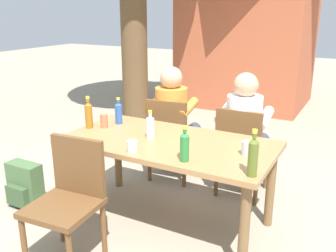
{
  "coord_description": "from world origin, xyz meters",
  "views": [
    {
      "loc": [
        1.33,
        -2.45,
        1.72
      ],
      "look_at": [
        0.0,
        0.0,
        0.84
      ],
      "focal_mm": 40.25,
      "sensor_mm": 36.0,
      "label": 1
    }
  ],
  "objects_px": {
    "cup_glass": "(132,146)",
    "bottle_olive": "(253,156)",
    "bottle_clear": "(150,126)",
    "chair_near_left": "(69,195)",
    "chair_far_left": "(171,135)",
    "cup_steel": "(247,148)",
    "bottle_blue": "(119,113)",
    "backpack_by_near_side": "(25,186)",
    "person_in_white_shirt": "(175,116)",
    "cup_terracotta": "(104,121)",
    "bottle_green": "(185,146)",
    "brick_kiosk": "(249,26)",
    "dining_table": "(168,151)",
    "bottle_amber": "(89,114)",
    "chair_far_right": "(241,147)",
    "person_in_plaid_shirt": "(246,127)",
    "table_knife": "(70,141)"
  },
  "relations": [
    {
      "from": "cup_glass",
      "to": "bottle_olive",
      "type": "bearing_deg",
      "value": 0.65
    },
    {
      "from": "bottle_olive",
      "to": "bottle_clear",
      "type": "bearing_deg",
      "value": 161.86
    },
    {
      "from": "chair_near_left",
      "to": "bottle_olive",
      "type": "relative_size",
      "value": 2.86
    },
    {
      "from": "chair_far_left",
      "to": "cup_steel",
      "type": "relative_size",
      "value": 8.6
    },
    {
      "from": "chair_near_left",
      "to": "bottle_olive",
      "type": "xyz_separation_m",
      "value": [
        1.15,
        0.41,
        0.36
      ]
    },
    {
      "from": "chair_far_left",
      "to": "bottle_blue",
      "type": "xyz_separation_m",
      "value": [
        -0.24,
        -0.54,
        0.34
      ]
    },
    {
      "from": "cup_steel",
      "to": "backpack_by_near_side",
      "type": "distance_m",
      "value": 2.02
    },
    {
      "from": "person_in_white_shirt",
      "to": "cup_terracotta",
      "type": "xyz_separation_m",
      "value": [
        -0.28,
        -0.8,
        0.13
      ]
    },
    {
      "from": "bottle_green",
      "to": "brick_kiosk",
      "type": "xyz_separation_m",
      "value": [
        -1.02,
        4.68,
        0.57
      ]
    },
    {
      "from": "bottle_clear",
      "to": "cup_glass",
      "type": "relative_size",
      "value": 2.78
    },
    {
      "from": "dining_table",
      "to": "bottle_amber",
      "type": "height_order",
      "value": "bottle_amber"
    },
    {
      "from": "chair_far_right",
      "to": "dining_table",
      "type": "bearing_deg",
      "value": -117.3
    },
    {
      "from": "bottle_green",
      "to": "bottle_amber",
      "type": "relative_size",
      "value": 0.89
    },
    {
      "from": "cup_glass",
      "to": "cup_terracotta",
      "type": "distance_m",
      "value": 0.65
    },
    {
      "from": "dining_table",
      "to": "person_in_plaid_shirt",
      "type": "bearing_deg",
      "value": 65.88
    },
    {
      "from": "dining_table",
      "to": "person_in_white_shirt",
      "type": "relative_size",
      "value": 1.41
    },
    {
      "from": "cup_terracotta",
      "to": "cup_steel",
      "type": "bearing_deg",
      "value": -1.47
    },
    {
      "from": "brick_kiosk",
      "to": "dining_table",
      "type": "bearing_deg",
      "value": -80.58
    },
    {
      "from": "bottle_clear",
      "to": "bottle_blue",
      "type": "bearing_deg",
      "value": 155.36
    },
    {
      "from": "bottle_blue",
      "to": "bottle_clear",
      "type": "distance_m",
      "value": 0.5
    },
    {
      "from": "backpack_by_near_side",
      "to": "cup_steel",
      "type": "bearing_deg",
      "value": 11.15
    },
    {
      "from": "person_in_white_shirt",
      "to": "cup_steel",
      "type": "xyz_separation_m",
      "value": [
        1.01,
        -0.84,
        0.12
      ]
    },
    {
      "from": "bottle_amber",
      "to": "cup_steel",
      "type": "relative_size",
      "value": 2.76
    },
    {
      "from": "chair_near_left",
      "to": "bottle_blue",
      "type": "height_order",
      "value": "bottle_blue"
    },
    {
      "from": "chair_near_left",
      "to": "bottle_clear",
      "type": "distance_m",
      "value": 0.81
    },
    {
      "from": "bottle_olive",
      "to": "cup_glass",
      "type": "relative_size",
      "value": 3.66
    },
    {
      "from": "dining_table",
      "to": "bottle_blue",
      "type": "relative_size",
      "value": 6.96
    },
    {
      "from": "brick_kiosk",
      "to": "bottle_green",
      "type": "bearing_deg",
      "value": -77.71
    },
    {
      "from": "person_in_plaid_shirt",
      "to": "table_knife",
      "type": "bearing_deg",
      "value": -130.64
    },
    {
      "from": "bottle_blue",
      "to": "chair_far_left",
      "type": "bearing_deg",
      "value": 65.98
    },
    {
      "from": "chair_far_left",
      "to": "cup_terracotta",
      "type": "distance_m",
      "value": 0.81
    },
    {
      "from": "bottle_olive",
      "to": "table_knife",
      "type": "xyz_separation_m",
      "value": [
        -1.44,
        -0.06,
        -0.13
      ]
    },
    {
      "from": "cup_glass",
      "to": "bottle_green",
      "type": "bearing_deg",
      "value": 3.37
    },
    {
      "from": "chair_far_left",
      "to": "table_knife",
      "type": "bearing_deg",
      "value": -105.42
    },
    {
      "from": "chair_far_left",
      "to": "chair_far_right",
      "type": "distance_m",
      "value": 0.74
    },
    {
      "from": "dining_table",
      "to": "bottle_blue",
      "type": "bearing_deg",
      "value": 162.74
    },
    {
      "from": "chair_far_left",
      "to": "brick_kiosk",
      "type": "distance_m",
      "value": 3.78
    },
    {
      "from": "bottle_blue",
      "to": "cup_terracotta",
      "type": "relative_size",
      "value": 1.99
    },
    {
      "from": "chair_far_left",
      "to": "cup_glass",
      "type": "bearing_deg",
      "value": -76.73
    },
    {
      "from": "chair_near_left",
      "to": "bottle_amber",
      "type": "bearing_deg",
      "value": 118.72
    },
    {
      "from": "bottle_blue",
      "to": "bottle_clear",
      "type": "bearing_deg",
      "value": -24.64
    },
    {
      "from": "bottle_blue",
      "to": "bottle_olive",
      "type": "relative_size",
      "value": 0.79
    },
    {
      "from": "person_in_plaid_shirt",
      "to": "bottle_green",
      "type": "xyz_separation_m",
      "value": [
        -0.08,
        -1.14,
        0.17
      ]
    },
    {
      "from": "cup_steel",
      "to": "cup_glass",
      "type": "distance_m",
      "value": 0.82
    },
    {
      "from": "dining_table",
      "to": "person_in_white_shirt",
      "type": "height_order",
      "value": "person_in_white_shirt"
    },
    {
      "from": "bottle_clear",
      "to": "person_in_white_shirt",
      "type": "bearing_deg",
      "value": 104.75
    },
    {
      "from": "person_in_plaid_shirt",
      "to": "bottle_amber",
      "type": "bearing_deg",
      "value": -142.38
    },
    {
      "from": "dining_table",
      "to": "table_knife",
      "type": "relative_size",
      "value": 7.94
    },
    {
      "from": "chair_far_right",
      "to": "bottle_olive",
      "type": "height_order",
      "value": "bottle_olive"
    },
    {
      "from": "bottle_clear",
      "to": "table_knife",
      "type": "xyz_separation_m",
      "value": [
        -0.52,
        -0.36,
        -0.1
      ]
    }
  ]
}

